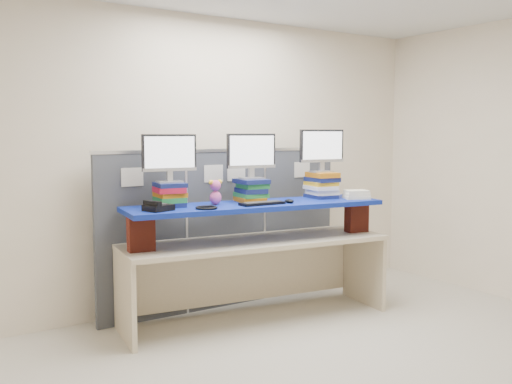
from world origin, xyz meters
TOP-DOWN VIEW (x-y plane):
  - room at (0.00, 0.00)m, footprint 5.00×4.00m
  - cubicle_partition at (-0.00, 1.78)m, footprint 2.60×0.06m
  - desk at (0.00, 1.26)m, footprint 2.48×1.01m
  - brick_pier_left at (-1.04, 1.35)m, footprint 0.22×0.14m
  - brick_pier_right at (1.04, 1.07)m, footprint 0.22×0.14m
  - blue_board at (0.00, 1.26)m, footprint 2.38×0.89m
  - book_stack_left at (-0.73, 1.48)m, footprint 0.28×0.33m
  - book_stack_center at (0.03, 1.37)m, footprint 0.28×0.33m
  - book_stack_right at (0.77, 1.28)m, footprint 0.29×0.33m
  - monitor_left at (-0.73, 1.47)m, footprint 0.47×0.16m
  - monitor_center at (0.03, 1.37)m, footprint 0.47×0.16m
  - monitor_right at (0.77, 1.28)m, footprint 0.47×0.16m
  - keyboard at (-0.01, 1.14)m, footprint 0.41×0.14m
  - mouse at (0.26, 1.11)m, footprint 0.07×0.12m
  - desk_phone at (-0.93, 1.27)m, footprint 0.24×0.23m
  - headset at (-0.54, 1.16)m, footprint 0.24×0.24m
  - plush_toy at (-0.35, 1.37)m, footprint 0.13×0.10m
  - binder_stack at (0.99, 1.03)m, footprint 0.27×0.25m

SIDE VIEW (x-z plane):
  - desk at x=0.00m, z-range 0.22..0.95m
  - cubicle_partition at x=0.00m, z-range 0.00..1.53m
  - brick_pier_left at x=-1.04m, z-range 0.73..1.02m
  - brick_pier_right at x=1.04m, z-range 0.73..1.02m
  - blue_board at x=0.00m, z-range 1.02..1.06m
  - headset at x=-0.54m, z-range 1.06..1.08m
  - keyboard at x=-0.01m, z-range 1.06..1.08m
  - mouse at x=0.26m, z-range 1.06..1.09m
  - desk_phone at x=-0.93m, z-range 1.05..1.13m
  - binder_stack at x=0.99m, z-range 1.06..1.14m
  - book_stack_left at x=-0.73m, z-range 1.06..1.26m
  - book_stack_center at x=0.03m, z-range 1.06..1.27m
  - plush_toy at x=-0.35m, z-range 1.06..1.28m
  - book_stack_right at x=0.77m, z-range 1.06..1.30m
  - room at x=0.00m, z-range 0.00..2.80m
  - monitor_left at x=-0.73m, z-range 1.29..1.70m
  - monitor_center at x=0.03m, z-range 1.29..1.70m
  - monitor_right at x=0.77m, z-range 1.33..1.74m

